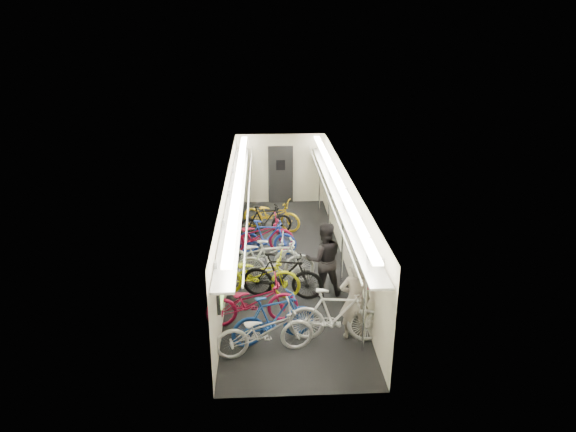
{
  "coord_description": "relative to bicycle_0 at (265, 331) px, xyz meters",
  "views": [
    {
      "loc": [
        -0.6,
        -12.03,
        5.97
      ],
      "look_at": [
        0.03,
        0.55,
        1.15
      ],
      "focal_mm": 32.0,
      "sensor_mm": 36.0,
      "label": 1
    }
  ],
  "objects": [
    {
      "name": "bicycle_1",
      "position": [
        0.18,
        0.39,
        0.02
      ],
      "size": [
        1.8,
        1.03,
        1.04
      ],
      "primitive_type": "imported",
      "rotation": [
        0.0,
        0.0,
        1.91
      ],
      "color": "navy",
      "rests_on": "ground"
    },
    {
      "name": "backpack",
      "position": [
        2.13,
        0.47,
        0.78
      ],
      "size": [
        0.28,
        0.18,
        0.38
      ],
      "primitive_type": "cube",
      "rotation": [
        0.0,
        0.0,
        -0.16
      ],
      "color": "#A21025",
      "rests_on": "passenger_near"
    },
    {
      "name": "bicycle_5",
      "position": [
        0.27,
        2.78,
        0.08
      ],
      "size": [
        1.95,
        0.67,
        1.16
      ],
      "primitive_type": "imported",
      "rotation": [
        0.0,
        0.0,
        1.64
      ],
      "color": "silver",
      "rests_on": "ground"
    },
    {
      "name": "train_car_shell",
      "position": [
        0.26,
        4.49,
        1.16
      ],
      "size": [
        10.0,
        10.0,
        10.0
      ],
      "color": "black",
      "rests_on": "ground"
    },
    {
      "name": "bicycle_2",
      "position": [
        -0.25,
        1.07,
        0.01
      ],
      "size": [
        2.01,
        0.92,
        1.02
      ],
      "primitive_type": "imported",
      "rotation": [
        0.0,
        0.0,
        1.7
      ],
      "color": "#9E1137",
      "rests_on": "ground"
    },
    {
      "name": "bicycle_7",
      "position": [
        0.09,
        4.47,
        -0.01
      ],
      "size": [
        1.67,
        0.71,
        0.97
      ],
      "primitive_type": "imported",
      "rotation": [
        0.0,
        0.0,
        1.41
      ],
      "color": "#1D39AF",
      "rests_on": "ground"
    },
    {
      "name": "passenger_near",
      "position": [
        1.78,
        0.45,
        0.35
      ],
      "size": [
        0.64,
        0.44,
        1.7
      ],
      "primitive_type": "imported",
      "rotation": [
        0.0,
        0.0,
        3.08
      ],
      "color": "gray",
      "rests_on": "ground"
    },
    {
      "name": "bicycle_0",
      "position": [
        0.0,
        0.0,
        0.0
      ],
      "size": [
        2.0,
        1.03,
        1.0
      ],
      "primitive_type": "imported",
      "rotation": [
        0.0,
        0.0,
        1.77
      ],
      "color": "#B9B8BD",
      "rests_on": "ground"
    },
    {
      "name": "bicycle_6",
      "position": [
        -0.06,
        3.32,
        0.02
      ],
      "size": [
        2.05,
        0.87,
        1.05
      ],
      "primitive_type": "imported",
      "rotation": [
        0.0,
        0.0,
        1.48
      ],
      "color": "#B4B4B9",
      "rests_on": "ground"
    },
    {
      "name": "passenger_mid",
      "position": [
        1.37,
        2.24,
        0.38
      ],
      "size": [
        0.91,
        0.73,
        1.77
      ],
      "primitive_type": "imported",
      "rotation": [
        0.0,
        0.0,
        3.22
      ],
      "color": "black",
      "rests_on": "ground"
    },
    {
      "name": "bicycle_10",
      "position": [
        0.25,
        6.23,
        -0.02
      ],
      "size": [
        1.94,
        1.29,
        0.96
      ],
      "primitive_type": "imported",
      "rotation": [
        0.0,
        0.0,
        1.18
      ],
      "color": "gold",
      "rests_on": "ground"
    },
    {
      "name": "bicycle_8",
      "position": [
        -0.18,
        4.51,
        0.03
      ],
      "size": [
        2.1,
        0.95,
        1.06
      ],
      "primitive_type": "imported",
      "rotation": [
        0.0,
        0.0,
        1.69
      ],
      "color": "maroon",
      "rests_on": "ground"
    },
    {
      "name": "bicycle_11",
      "position": [
        1.4,
        0.35,
        0.07
      ],
      "size": [
        1.96,
        0.75,
        1.15
      ],
      "primitive_type": "imported",
      "rotation": [
        0.0,
        0.0,
        1.46
      ],
      "color": "silver",
      "rests_on": "ground"
    },
    {
      "name": "bicycle_4",
      "position": [
        -0.17,
        2.23,
        0.04
      ],
      "size": [
        2.14,
        1.09,
        1.07
      ],
      "primitive_type": "imported",
      "rotation": [
        0.0,
        0.0,
        1.38
      ],
      "color": "#CBD013",
      "rests_on": "ground"
    },
    {
      "name": "bicycle_9",
      "position": [
        0.07,
        5.71,
        -0.01
      ],
      "size": [
        1.68,
        0.83,
        0.97
      ],
      "primitive_type": "imported",
      "rotation": [
        0.0,
        0.0,
        1.81
      ],
      "color": "black",
      "rests_on": "ground"
    },
    {
      "name": "bicycle_3",
      "position": [
        0.42,
        2.09,
        0.06
      ],
      "size": [
        1.93,
        0.86,
        1.12
      ],
      "primitive_type": "imported",
      "rotation": [
        0.0,
        0.0,
        1.38
      ],
      "color": "black",
      "rests_on": "ground"
    }
  ]
}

